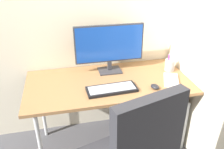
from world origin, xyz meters
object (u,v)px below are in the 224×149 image
monitor (109,46)px  mouse (155,87)px  filing_cabinet (155,114)px  pen_holder (170,65)px  notebook (171,80)px  keyboard (112,89)px

monitor → mouse: (0.30, -0.41, -0.24)m
filing_cabinet → pen_holder: 0.53m
notebook → monitor: bearing=168.7°
monitor → pen_holder: (0.56, -0.12, -0.20)m
keyboard → notebook: 0.55m
keyboard → monitor: bearing=80.5°
keyboard → filing_cabinet: bearing=19.0°
keyboard → pen_holder: size_ratio=2.32×
monitor → keyboard: size_ratio=1.52×
filing_cabinet → keyboard: keyboard is taller
mouse → notebook: mouse is taller
monitor → notebook: monitor is taller
keyboard → mouse: bearing=-7.5°
pen_holder → notebook: bearing=-110.9°
keyboard → mouse: size_ratio=5.00×
filing_cabinet → pen_holder: size_ratio=2.98×
pen_holder → notebook: size_ratio=0.76×
pen_holder → mouse: bearing=-132.1°
mouse → notebook: bearing=6.0°
filing_cabinet → monitor: monitor is taller
pen_holder → monitor: bearing=168.3°
filing_cabinet → mouse: size_ratio=6.41×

